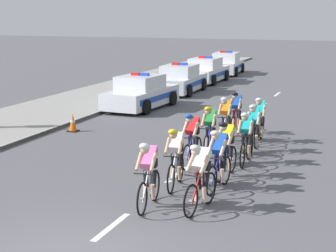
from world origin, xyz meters
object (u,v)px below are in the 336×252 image
cyclist_fifth (192,139)px  cyclist_tenth (254,127)px  cyclist_fourth (219,159)px  police_car_furthest (226,64)px  cyclist_third (176,157)px  police_car_nearest (141,93)px  traffic_cone_near (73,123)px  cyclist_eleventh (236,112)px  police_car_third (206,71)px  cyclist_eighth (246,137)px  cyclist_sixth (226,148)px  cyclist_twelfth (260,119)px  police_car_second (180,80)px  cyclist_second (200,176)px  cyclist_lead (148,173)px  cyclist_seventh (210,130)px  cyclist_ninth (226,118)px

cyclist_fifth → cyclist_tenth: (1.28, 2.16, 0.00)m
cyclist_fourth → police_car_furthest: (-6.32, 25.57, -0.11)m
cyclist_third → cyclist_fifth: (-0.23, 2.05, 0.00)m
police_car_nearest → traffic_cone_near: (-0.39, -5.45, -0.37)m
cyclist_eleventh → police_car_third: 14.99m
cyclist_eighth → police_car_third: bearing=109.6°
cyclist_sixth → cyclist_tenth: (0.12, 2.93, 0.00)m
cyclist_twelfth → police_car_second: 12.04m
cyclist_sixth → cyclist_second: bearing=-87.6°
cyclist_lead → traffic_cone_near: (-5.61, 6.71, -0.48)m
cyclist_second → cyclist_fourth: (-0.01, 1.55, 0.00)m
police_car_third → police_car_second: bearing=-90.0°
cyclist_fourth → police_car_second: bearing=111.9°
cyclist_tenth → police_car_third: (-6.33, 16.52, -0.11)m
cyclist_eleventh → cyclist_twelfth: same height
police_car_second → cyclist_sixth: bearing=-67.0°
cyclist_second → police_car_third: police_car_third is taller
cyclist_third → traffic_cone_near: bearing=138.0°
cyclist_seventh → cyclist_eighth: size_ratio=1.00×
cyclist_ninth → police_car_furthest: (-5.16, 20.38, -0.11)m
cyclist_fourth → cyclist_sixth: (-0.10, 1.11, 0.00)m
cyclist_eighth → traffic_cone_near: size_ratio=2.69×
cyclist_fourth → traffic_cone_near: bearing=143.6°
cyclist_fifth → cyclist_ninth: bearing=88.2°
cyclist_fifth → police_car_nearest: size_ratio=0.38×
cyclist_second → police_car_nearest: (-6.33, 11.94, -0.11)m
cyclist_second → cyclist_ninth: same height
police_car_nearest → police_car_third: (0.00, 10.17, 0.00)m
police_car_third → cyclist_tenth: bearing=-69.0°
cyclist_seventh → traffic_cone_near: size_ratio=2.69×
cyclist_seventh → cyclist_ninth: size_ratio=1.00×
cyclist_fifth → cyclist_lead: bearing=-87.4°
police_car_furthest → cyclist_twelfth: bearing=-72.8°
cyclist_fourth → cyclist_fifth: bearing=123.9°
cyclist_fifth → police_car_third: bearing=105.1°
cyclist_ninth → police_car_furthest: size_ratio=0.38×
police_car_second → cyclist_tenth: bearing=-61.6°
cyclist_second → cyclist_twelfth: bearing=90.7°
cyclist_lead → cyclist_fifth: size_ratio=1.00×
police_car_third → cyclist_fourth: bearing=-72.9°
police_car_second → traffic_cone_near: bearing=-92.1°
cyclist_ninth → traffic_cone_near: bearing=-177.4°
cyclist_seventh → cyclist_ninth: same height
cyclist_fifth → police_car_furthest: (-5.05, 23.69, -0.11)m
police_car_furthest → cyclist_second: bearing=-76.9°
cyclist_fourth → traffic_cone_near: size_ratio=2.69×
cyclist_lead → cyclist_second: size_ratio=1.00×
cyclist_fourth → cyclist_tenth: size_ratio=1.00×
police_car_third → traffic_cone_near: 15.62m
cyclist_eighth → police_car_nearest: (-6.41, 7.78, -0.11)m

